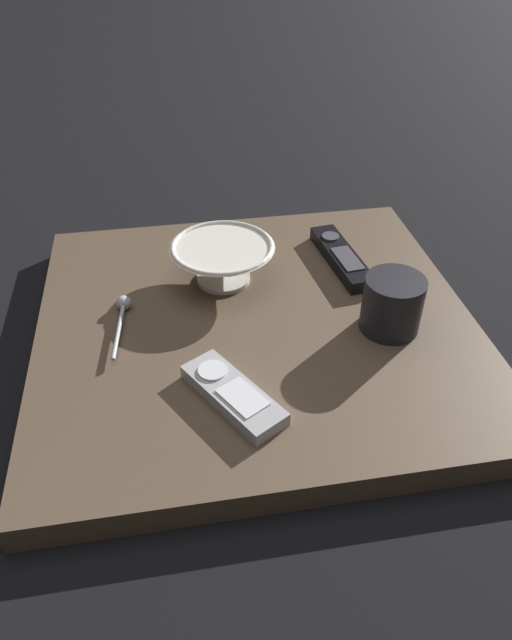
% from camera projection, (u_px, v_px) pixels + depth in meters
% --- Properties ---
extents(ground_plane, '(6.00, 6.00, 0.00)m').
position_uv_depth(ground_plane, '(256.00, 339.00, 0.90)').
color(ground_plane, black).
extents(table, '(0.61, 0.65, 0.04)m').
position_uv_depth(table, '(256.00, 328.00, 0.89)').
color(table, '#4C3D2D').
rests_on(table, ground).
extents(cereal_bowl, '(0.17, 0.17, 0.07)m').
position_uv_depth(cereal_bowl, '(223.00, 261.00, 0.93)').
color(cereal_bowl, beige).
rests_on(cereal_bowl, table).
extents(coffee_mug, '(0.09, 0.09, 0.08)m').
position_uv_depth(coffee_mug, '(392.00, 304.00, 0.83)').
color(coffee_mug, black).
rests_on(coffee_mug, table).
extents(teaspoon, '(0.14, 0.03, 0.02)m').
position_uv_depth(teaspoon, '(122.00, 310.00, 0.87)').
color(teaspoon, '#A3A5B2').
rests_on(teaspoon, table).
extents(tv_remote_near, '(0.16, 0.13, 0.02)m').
position_uv_depth(tv_remote_near, '(233.00, 394.00, 0.74)').
color(tv_remote_near, '#9E9EA3').
rests_on(tv_remote_near, table).
extents(tv_remote_far, '(0.19, 0.07, 0.03)m').
position_uv_depth(tv_remote_far, '(341.00, 257.00, 0.99)').
color(tv_remote_far, black).
rests_on(tv_remote_far, table).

